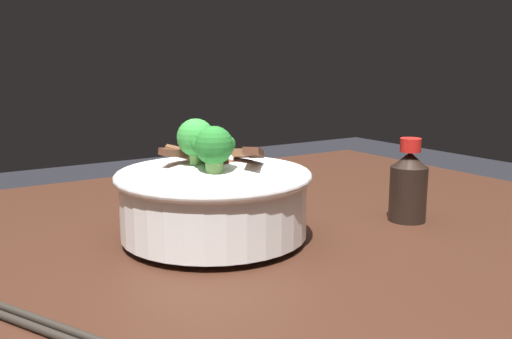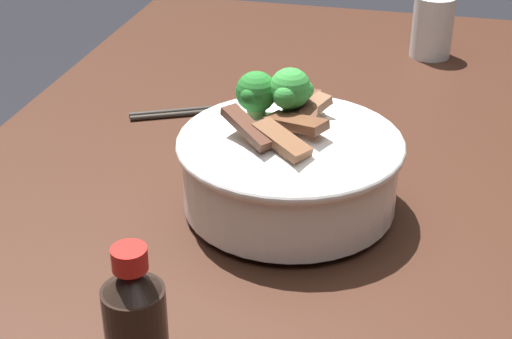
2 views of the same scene
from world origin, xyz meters
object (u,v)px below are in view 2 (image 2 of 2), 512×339
object	(u,v)px
drinking_glass	(432,31)
chopsticks_pair	(206,110)
rice_bowl	(289,162)
soy_sauce_bottle	(135,316)

from	to	relation	value
drinking_glass	chopsticks_pair	xyz separation A→B (m)	(0.28, -0.28, -0.04)
rice_bowl	drinking_glass	size ratio (longest dim) A/B	2.45
drinking_glass	chopsticks_pair	world-z (taller)	drinking_glass
rice_bowl	drinking_glass	distance (m)	0.51
rice_bowl	drinking_glass	world-z (taller)	rice_bowl
drinking_glass	soy_sauce_bottle	world-z (taller)	soy_sauce_bottle
rice_bowl	chopsticks_pair	world-z (taller)	rice_bowl
soy_sauce_bottle	drinking_glass	bearing A→B (deg)	165.86
rice_bowl	chopsticks_pair	xyz separation A→B (m)	(-0.21, -0.15, -0.05)
chopsticks_pair	soy_sauce_bottle	distance (m)	0.48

